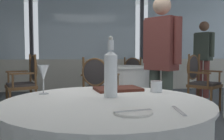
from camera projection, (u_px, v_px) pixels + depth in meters
name	position (u px, v px, depth m)	size (l,w,h in m)	color
window_wall_far	(88.00, 49.00, 6.71)	(9.52, 0.14, 2.83)	silver
side_plate	(133.00, 112.00, 1.10)	(0.18, 0.18, 0.01)	white
butter_knife	(133.00, 111.00, 1.10)	(0.18, 0.02, 0.00)	silver
dinner_fork	(179.00, 111.00, 1.14)	(0.19, 0.02, 0.00)	silver
water_bottle	(111.00, 72.00, 1.50)	(0.08, 0.08, 0.37)	white
wine_glass	(43.00, 73.00, 1.61)	(0.07, 0.07, 0.19)	white
water_tumbler	(156.00, 86.00, 1.69)	(0.08, 0.08, 0.08)	white
menu_book	(118.00, 89.00, 1.78)	(0.32, 0.22, 0.02)	#512319
background_table_0	(118.00, 85.00, 4.93)	(1.27, 1.27, 0.76)	white
dining_chair_0_0	(98.00, 83.00, 3.91)	(0.64, 0.62, 0.96)	brown
dining_chair_0_1	(131.00, 73.00, 5.92)	(0.64, 0.62, 0.92)	brown
dining_chair_1_0	(26.00, 79.00, 4.20)	(0.60, 0.64, 1.00)	brown
dining_chair_2_1	(200.00, 78.00, 4.37)	(0.66, 0.65, 1.00)	brown
diner_person_0	(161.00, 59.00, 2.91)	(0.37, 0.45, 1.68)	#424C42
diner_person_1	(203.00, 54.00, 5.65)	(0.35, 0.48, 1.74)	brown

